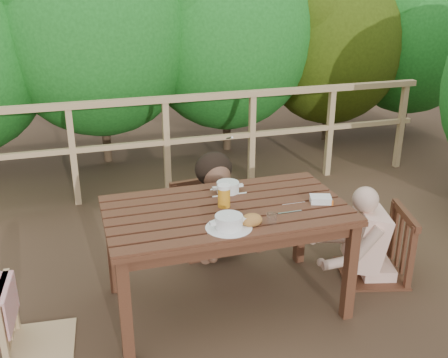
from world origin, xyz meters
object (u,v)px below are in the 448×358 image
object	(u,v)px
woman	(206,171)
bread_roll	(252,220)
chair_far	(207,191)
butter_tub	(320,200)
soup_near	(229,223)
tumbler	(272,219)
chair_right	(377,216)
chair_left	(33,287)
table	(226,258)
beer_glass	(224,197)
diner_right	(382,203)
soup_far	(228,188)

from	to	relation	value
woman	bread_roll	bearing A→B (deg)	82.88
chair_far	butter_tub	size ratio (longest dim) A/B	7.20
soup_near	bread_roll	xyz separation A→B (m)	(0.14, 0.01, -0.01)
tumbler	chair_right	bearing A→B (deg)	18.78
chair_left	soup_near	xyz separation A→B (m)	(1.13, -0.20, 0.35)
chair_left	chair_far	bearing A→B (deg)	-50.56
chair_left	woman	bearing A→B (deg)	-49.97
bread_roll	woman	bearing A→B (deg)	89.01
table	chair_left	xyz separation A→B (m)	(-1.20, -0.07, 0.05)
chair_right	beer_glass	distance (m)	1.20
diner_right	bread_roll	xyz separation A→B (m)	(-1.11, -0.31, 0.17)
table	tumbler	distance (m)	0.53
beer_glass	woman	bearing A→B (deg)	82.90
woman	soup_near	bearing A→B (deg)	75.59
woman	soup_far	size ratio (longest dim) A/B	5.10
chair_left	butter_tub	bearing A→B (deg)	-86.34
table	tumbler	world-z (taller)	tumbler
soup_near	beer_glass	distance (m)	0.30
tumbler	beer_glass	bearing A→B (deg)	123.78
chair_left	chair_far	distance (m)	1.58
chair_far	bread_roll	xyz separation A→B (m)	(-0.02, -1.09, 0.26)
beer_glass	diner_right	bearing A→B (deg)	0.95
table	beer_glass	world-z (taller)	beer_glass
soup_near	soup_far	world-z (taller)	soup_near
beer_glass	tumbler	xyz separation A→B (m)	(0.20, -0.31, -0.04)
chair_left	bread_roll	distance (m)	1.34
chair_left	chair_right	world-z (taller)	chair_right
diner_right	chair_right	bearing A→B (deg)	105.18
diner_right	soup_near	distance (m)	1.30
table	beer_glass	bearing A→B (deg)	123.24
soup_near	tumbler	size ratio (longest dim) A/B	3.76
chair_far	table	bearing A→B (deg)	-102.55
soup_near	beer_glass	world-z (taller)	beer_glass
table	chair_left	world-z (taller)	chair_left
chair_left	table	bearing A→B (deg)	-81.70
woman	butter_tub	bearing A→B (deg)	112.23
chair_right	soup_far	world-z (taller)	chair_right
diner_right	bread_roll	world-z (taller)	diner_right
chair_far	woman	size ratio (longest dim) A/B	0.75
table	diner_right	xyz separation A→B (m)	(1.18, 0.04, 0.22)
chair_left	bread_roll	size ratio (longest dim) A/B	6.13
table	chair_far	world-z (taller)	chair_far
woman	soup_far	bearing A→B (deg)	83.03
woman	soup_near	size ratio (longest dim) A/B	4.72
table	soup_far	bearing A→B (deg)	70.27
woman	bread_roll	world-z (taller)	woman
diner_right	soup_near	size ratio (longest dim) A/B	4.18
beer_glass	tumbler	world-z (taller)	beer_glass
table	woman	distance (m)	0.90
chair_far	soup_far	xyz separation A→B (m)	(-0.01, -0.59, 0.27)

